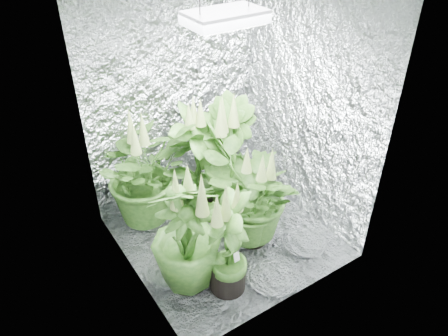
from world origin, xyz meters
name	(u,v)px	position (x,y,z in m)	size (l,w,h in m)	color
ground	(225,236)	(0.00, 0.00, 0.00)	(1.60, 1.60, 0.00)	silver
walls	(225,134)	(0.00, 0.00, 1.00)	(1.62, 1.62, 2.00)	silver
grow_lamp	(225,18)	(0.00, 0.00, 1.83)	(0.50, 0.30, 0.22)	gray
plant_a	(144,172)	(-0.43, 0.59, 0.49)	(0.94, 0.94, 1.03)	black
plant_b	(197,164)	(-0.01, 0.40, 0.52)	(0.71, 0.71, 1.12)	black
plant_c	(227,160)	(0.24, 0.32, 0.52)	(0.60, 0.60, 1.14)	black
plant_d	(186,236)	(-0.50, -0.26, 0.45)	(0.62, 0.62, 1.01)	black
plant_e	(254,198)	(0.17, -0.15, 0.43)	(0.83, 0.83, 0.92)	black
plant_f	(228,245)	(-0.29, -0.47, 0.42)	(0.58, 0.58, 0.94)	black
circulation_fan	(242,167)	(0.62, 0.62, 0.13)	(0.13, 0.28, 0.32)	black
plant_label	(237,257)	(-0.23, -0.50, 0.30)	(0.05, 0.01, 0.08)	white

